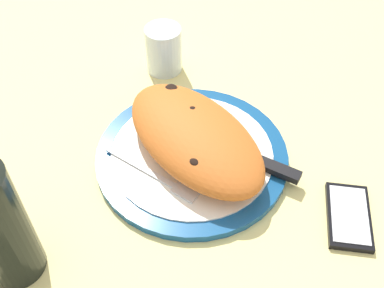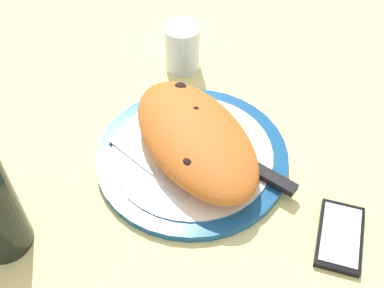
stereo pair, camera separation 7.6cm
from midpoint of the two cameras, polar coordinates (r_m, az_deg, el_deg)
name	(u,v)px [view 1 (the left image)]	position (r cm, az deg, el deg)	size (l,w,h in cm)	color
ground_plane	(192,165)	(79.63, -2.72, -2.64)	(150.00, 150.00, 3.00)	#E5D684
plate	(192,156)	(77.85, -2.78, -1.57)	(31.47, 31.47, 1.69)	navy
calzone	(195,137)	(74.93, -2.47, 0.63)	(29.35, 17.28, 6.43)	#C16023
fork	(158,177)	(74.13, -6.99, -4.16)	(17.28, 5.77, 0.40)	silver
knife	(250,159)	(75.76, 4.18, -1.94)	(23.65, 9.86, 1.20)	silver
smartphone	(349,216)	(73.70, 15.55, -8.53)	(12.10, 12.65, 1.16)	black
water_glass	(164,52)	(93.11, -5.77, 10.82)	(6.89, 6.89, 9.19)	silver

